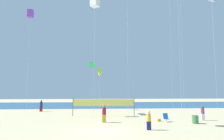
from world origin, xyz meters
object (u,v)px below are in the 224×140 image
at_px(beachgoer_plum_shirt, 203,113).
at_px(kite_white_diamond, 212,2).
at_px(beachgoer_navy_shirt, 41,105).
at_px(kite_white_box, 95,1).
at_px(beachgoer_mustard_shirt, 149,120).
at_px(kite_green_diamond, 170,1).
at_px(folding_beach_chair, 166,117).
at_px(beach_handbag, 159,120).
at_px(beachgoer_maroon_shirt, 104,113).
at_px(kite_lime_tube, 100,71).
at_px(trash_barrel, 195,119).
at_px(kite_green_delta, 92,65).
at_px(kite_violet_box, 30,14).
at_px(volleyball_net, 104,103).

xyz_separation_m(beachgoer_plum_shirt, kite_white_diamond, (1.36, -0.72, 12.77)).
bearing_deg(kite_white_diamond, beachgoer_navy_shirt, 153.04).
height_order(beachgoer_navy_shirt, kite_white_box, kite_white_box).
xyz_separation_m(beachgoer_mustard_shirt, kite_green_diamond, (8.77, 17.37, 19.15)).
relative_size(folding_beach_chair, beach_handbag, 2.46).
distance_m(beachgoer_navy_shirt, beachgoer_maroon_shirt, 14.93).
distance_m(beachgoer_navy_shirt, beachgoer_mustard_shirt, 20.53).
xyz_separation_m(beachgoer_mustard_shirt, kite_lime_tube, (-4.21, 11.56, 5.27)).
distance_m(beachgoer_navy_shirt, trash_barrel, 22.85).
bearing_deg(beach_handbag, kite_green_delta, 119.73).
bearing_deg(folding_beach_chair, beach_handbag, -158.13).
xyz_separation_m(beachgoer_plum_shirt, beach_handbag, (-5.18, -0.47, -0.72)).
bearing_deg(kite_green_diamond, kite_violet_box, -162.23).
bearing_deg(beachgoer_plum_shirt, beachgoer_mustard_shirt, -26.31).
height_order(kite_green_delta, kite_lime_tube, kite_green_delta).
height_order(beachgoer_navy_shirt, folding_beach_chair, beachgoer_navy_shirt).
xyz_separation_m(kite_green_diamond, kite_green_delta, (-14.36, 0.70, -12.10)).
xyz_separation_m(beachgoer_mustard_shirt, beach_handbag, (2.25, 4.35, -0.71)).
distance_m(kite_green_delta, kite_lime_tube, 6.90).
distance_m(beachgoer_mustard_shirt, beachgoer_plum_shirt, 8.85).
bearing_deg(kite_green_delta, kite_green_diamond, -2.81).
distance_m(beachgoer_maroon_shirt, kite_white_diamond, 17.81).
distance_m(beachgoer_maroon_shirt, kite_violet_box, 17.57).
bearing_deg(kite_lime_tube, kite_green_diamond, 24.13).
xyz_separation_m(beachgoer_navy_shirt, beach_handbag, (15.77, -11.09, -0.82)).
bearing_deg(trash_barrel, kite_lime_tube, 138.29).
height_order(volleyball_net, beach_handbag, volleyball_net).
height_order(beachgoer_mustard_shirt, kite_white_box, kite_white_box).
relative_size(trash_barrel, kite_lime_tube, 0.13).
bearing_deg(kite_white_box, volleyball_net, 80.60).
xyz_separation_m(trash_barrel, volleyball_net, (-9.22, 6.60, 1.23)).
relative_size(beachgoer_maroon_shirt, kite_green_diamond, 0.09).
bearing_deg(trash_barrel, volleyball_net, 144.40).
bearing_deg(volleyball_net, beach_handbag, -40.79).
bearing_deg(trash_barrel, kite_green_delta, 126.20).
bearing_deg(beach_handbag, kite_violet_box, 160.44).
height_order(beachgoer_navy_shirt, beachgoer_mustard_shirt, beachgoer_navy_shirt).
relative_size(beachgoer_plum_shirt, folding_beach_chair, 1.83).
height_order(trash_barrel, kite_violet_box, kite_violet_box).
distance_m(kite_green_diamond, kite_lime_tube, 19.88).
distance_m(trash_barrel, beach_handbag, 3.63).
xyz_separation_m(kite_green_diamond, kite_white_diamond, (0.02, -13.27, -6.36)).
bearing_deg(beachgoer_plum_shirt, beachgoer_maroon_shirt, -55.98).
bearing_deg(beachgoer_maroon_shirt, folding_beach_chair, -71.75).
height_order(beach_handbag, kite_white_diamond, kite_white_diamond).
bearing_deg(kite_violet_box, kite_green_diamond, 17.77).
relative_size(beachgoer_navy_shirt, trash_barrel, 2.19).
bearing_deg(kite_lime_tube, kite_green_delta, 101.94).
height_order(beachgoer_navy_shirt, kite_violet_box, kite_violet_box).
xyz_separation_m(beachgoer_maroon_shirt, trash_barrel, (9.28, -1.31, -0.56)).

